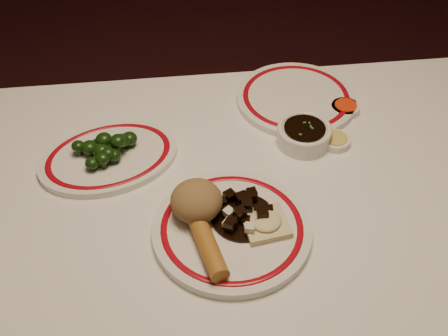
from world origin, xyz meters
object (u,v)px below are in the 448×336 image
at_px(broccoli_plate, 109,157).
at_px(spring_roll, 209,248).
at_px(main_plate, 232,229).
at_px(stirfry_heap, 244,212).
at_px(broccoli_pile, 107,147).
at_px(dining_table, 247,238).
at_px(fried_wonton, 265,222).
at_px(soy_bowl, 304,135).
at_px(rice_mound, 196,201).

bearing_deg(broccoli_plate, spring_roll, -57.31).
height_order(main_plate, stirfry_heap, stirfry_heap).
xyz_separation_m(main_plate, stirfry_heap, (0.03, 0.02, 0.02)).
bearing_deg(spring_roll, broccoli_pile, 110.10).
height_order(main_plate, spring_roll, spring_roll).
distance_m(dining_table, main_plate, 0.12).
xyz_separation_m(dining_table, broccoli_pile, (-0.27, 0.16, 0.13)).
relative_size(dining_table, broccoli_pile, 9.00).
relative_size(spring_roll, fried_wonton, 1.39).
bearing_deg(broccoli_pile, soy_bowl, 1.04).
xyz_separation_m(dining_table, spring_roll, (-0.09, -0.11, 0.13)).
bearing_deg(spring_roll, rice_mound, 84.71).
relative_size(fried_wonton, soy_bowl, 0.79).
bearing_deg(fried_wonton, rice_mound, 159.70).
xyz_separation_m(main_plate, fried_wonton, (0.06, -0.01, 0.02)).
relative_size(rice_mound, stirfry_heap, 0.81).
distance_m(rice_mound, stirfry_heap, 0.09).
relative_size(spring_roll, stirfry_heap, 1.05).
relative_size(broccoli_pile, soy_bowl, 1.18).
bearing_deg(broccoli_plate, rice_mound, -47.75).
bearing_deg(stirfry_heap, soy_bowl, 52.58).
bearing_deg(main_plate, broccoli_plate, 135.53).
relative_size(stirfry_heap, broccoli_plate, 0.35).
bearing_deg(fried_wonton, main_plate, 174.79).
distance_m(main_plate, fried_wonton, 0.06).
bearing_deg(spring_roll, main_plate, 37.37).
height_order(stirfry_heap, broccoli_plate, stirfry_heap).
distance_m(dining_table, broccoli_pile, 0.34).
distance_m(dining_table, stirfry_heap, 0.13).
height_order(dining_table, spring_roll, spring_roll).
xyz_separation_m(broccoli_plate, soy_bowl, (0.41, 0.01, 0.01)).
xyz_separation_m(stirfry_heap, soy_bowl, (0.16, 0.21, -0.01)).
bearing_deg(soy_bowl, broccoli_plate, -179.15).
xyz_separation_m(spring_roll, fried_wonton, (0.11, 0.05, -0.01)).
distance_m(rice_mound, broccoli_pile, 0.25).
height_order(main_plate, fried_wonton, fried_wonton).
distance_m(rice_mound, broccoli_plate, 0.25).
relative_size(spring_roll, broccoli_plate, 0.37).
relative_size(spring_roll, broccoli_pile, 0.93).
xyz_separation_m(fried_wonton, stirfry_heap, (-0.03, 0.03, 0.00)).
bearing_deg(rice_mound, fried_wonton, -20.30).
relative_size(main_plate, fried_wonton, 3.25).
xyz_separation_m(rice_mound, spring_roll, (0.01, -0.10, -0.02)).
bearing_deg(main_plate, dining_table, 55.24).
bearing_deg(soy_bowl, broccoli_pile, -178.96).
relative_size(rice_mound, broccoli_pile, 0.72).
bearing_deg(dining_table, fried_wonton, -72.51).
distance_m(main_plate, rice_mound, 0.08).
bearing_deg(fried_wonton, stirfry_heap, 141.38).
height_order(rice_mound, broccoli_pile, rice_mound).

